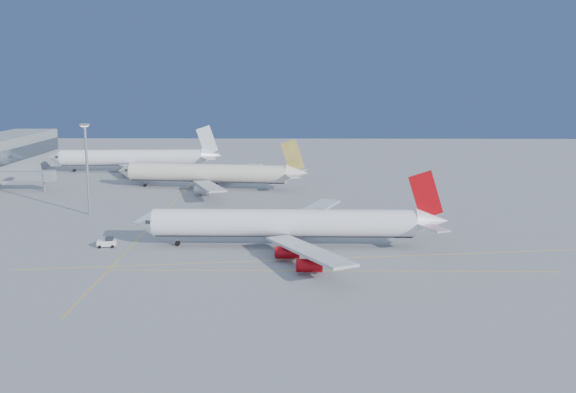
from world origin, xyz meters
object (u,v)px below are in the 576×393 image
Objects in this scene: airliner_third at (136,158)px; pushback_tug at (107,242)px; light_mast at (87,162)px; airliner_etihad at (212,173)px; airliner_virgin at (291,224)px.

airliner_third reaches higher than pushback_tug.
airliner_third is at bearing 94.82° from light_mast.
airliner_third is at bearing 140.48° from airliner_etihad.
light_mast reaches higher than airliner_virgin.
light_mast reaches higher than airliner_etihad.
pushback_tug is 39.31m from light_mast.
airliner_virgin is at bearing -30.37° from light_mast.
airliner_virgin reaches higher than pushback_tug.
pushback_tug is at bearing -66.46° from light_mast.
airliner_etihad is at bearing -49.63° from airliner_third.
pushback_tug is at bearing -92.74° from airliner_etihad.
airliner_virgin is 41.39m from pushback_tug.
pushback_tug is 0.17× the size of light_mast.
airliner_etihad is at bearing 72.31° from pushback_tug.
airliner_virgin is at bearing -5.85° from pushback_tug.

